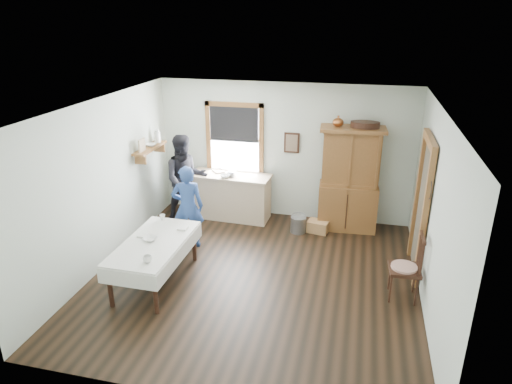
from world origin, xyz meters
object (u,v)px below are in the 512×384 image
spindle_chair (405,266)px  dining_table (155,262)px  pail (298,224)px  china_hutch (349,180)px  figure_dark (186,182)px  wicker_basket (318,226)px  work_counter (231,196)px  woman_blue (188,210)px

spindle_chair → dining_table: bearing=-176.3°
dining_table → spindle_chair: 3.71m
pail → dining_table: bearing=-130.6°
china_hutch → figure_dark: (-3.11, -0.39, -0.18)m
spindle_chair → wicker_basket: spindle_chair is taller
wicker_basket → figure_dark: bearing=-178.1°
wicker_basket → work_counter: bearing=171.3°
spindle_chair → figure_dark: figure_dark is taller
work_counter → china_hutch: size_ratio=0.80×
china_hutch → woman_blue: (-2.69, -1.38, -0.30)m
wicker_basket → china_hutch: bearing=30.6°
china_hutch → woman_blue: bearing=-156.4°
wicker_basket → figure_dark: size_ratio=0.23×
pail → woman_blue: 2.14m
work_counter → woman_blue: woman_blue is taller
work_counter → dining_table: bearing=-97.4°
china_hutch → pail: 1.27m
work_counter → spindle_chair: 3.87m
wicker_basket → woman_blue: bearing=-153.6°
work_counter → pail: (1.44, -0.36, -0.30)m
dining_table → wicker_basket: bearing=45.5°
spindle_chair → wicker_basket: size_ratio=2.71×
china_hutch → wicker_basket: 1.06m
work_counter → woman_blue: (-0.38, -1.35, 0.24)m
work_counter → china_hutch: china_hutch is taller
work_counter → figure_dark: (-0.80, -0.36, 0.36)m
figure_dark → wicker_basket: bearing=-27.8°
spindle_chair → work_counter: bearing=143.5°
dining_table → figure_dark: figure_dark is taller
figure_dark → china_hutch: bearing=-22.6°
work_counter → figure_dark: 0.95m
wicker_basket → dining_table: bearing=-134.5°
work_counter → dining_table: work_counter is taller
pail → woman_blue: bearing=-151.3°
figure_dark → spindle_chair: bearing=-53.5°
dining_table → china_hutch: bearing=43.2°
dining_table → figure_dark: size_ratio=1.05×
woman_blue → figure_dark: bearing=-85.3°
china_hutch → dining_table: 3.85m
pail → wicker_basket: (0.37, 0.09, -0.04)m
work_counter → dining_table: 2.61m
dining_table → work_counter: bearing=80.0°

